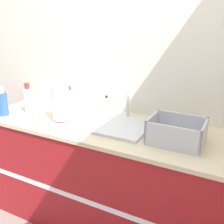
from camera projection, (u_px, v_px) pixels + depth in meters
wall_back at (133, 64)px, 2.10m from camera, size 4.46×0.06×2.60m
counter_cabinet at (112, 177)px, 2.09m from camera, size 2.09×0.68×0.90m
sink at (117, 124)px, 1.93m from camera, size 0.47×0.41×0.22m
paper_towel_roll at (60, 104)px, 2.00m from camera, size 0.13×0.13×0.26m
dish_rack at (176, 134)px, 1.66m from camera, size 0.34×0.26×0.16m
bottle_blue at (2, 103)px, 2.12m from camera, size 0.09×0.09×0.23m
bottle_white_spray at (29, 100)px, 2.16m from camera, size 0.07×0.07×0.26m
bottle_clear at (69, 97)px, 2.37m from camera, size 0.09×0.09×0.17m
soap_dispenser at (107, 105)px, 2.20m from camera, size 0.05×0.05×0.14m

